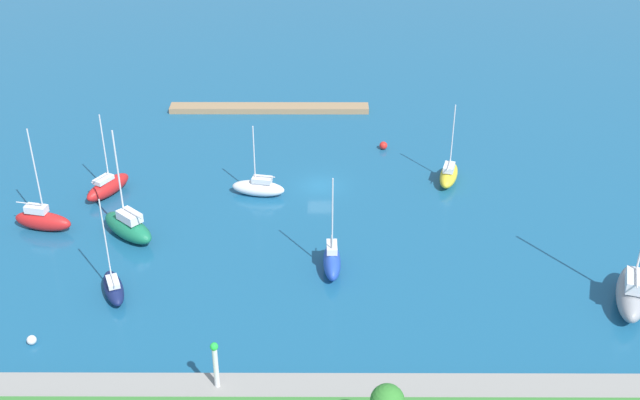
# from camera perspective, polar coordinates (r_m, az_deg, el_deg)

# --- Properties ---
(water) EXTENTS (160.00, 160.00, 0.00)m
(water) POSITION_cam_1_polar(r_m,az_deg,el_deg) (79.96, 0.01, 1.03)
(water) COLOR #19567F
(water) RESTS_ON ground
(pier_dock) EXTENTS (24.00, 2.08, 0.69)m
(pier_dock) POSITION_cam_1_polar(r_m,az_deg,el_deg) (96.75, -3.66, 6.60)
(pier_dock) COLOR #997A56
(pier_dock) RESTS_ON ground
(breakwater) EXTENTS (67.61, 2.53, 1.05)m
(breakwater) POSITION_cam_1_polar(r_m,az_deg,el_deg) (55.53, -0.07, -13.61)
(breakwater) COLOR gray
(breakwater) RESTS_ON ground
(harbor_beacon) EXTENTS (0.56, 0.56, 3.73)m
(harbor_beacon) POSITION_cam_1_polar(r_m,az_deg,el_deg) (54.18, -7.53, -11.44)
(harbor_beacon) COLOR silver
(harbor_beacon) RESTS_ON breakwater
(sailboat_red_outer_mooring) EXTENTS (5.74, 2.78, 10.20)m
(sailboat_red_outer_mooring) POSITION_cam_1_polar(r_m,az_deg,el_deg) (76.66, -19.33, -1.35)
(sailboat_red_outer_mooring) COLOR red
(sailboat_red_outer_mooring) RESTS_ON water
(sailboat_navy_far_south) EXTENTS (3.17, 4.97, 8.86)m
(sailboat_navy_far_south) POSITION_cam_1_polar(r_m,az_deg,el_deg) (66.33, -14.63, -6.09)
(sailboat_navy_far_south) COLOR #141E4C
(sailboat_navy_far_south) RESTS_ON water
(sailboat_white_near_pier) EXTENTS (5.51, 2.75, 7.45)m
(sailboat_white_near_pier) POSITION_cam_1_polar(r_m,az_deg,el_deg) (78.17, -4.45, 0.91)
(sailboat_white_near_pier) COLOR white
(sailboat_white_near_pier) RESTS_ON water
(sailboat_blue_mid_basin) EXTENTS (1.55, 4.94, 9.08)m
(sailboat_blue_mid_basin) POSITION_cam_1_polar(r_m,az_deg,el_deg) (66.83, 0.87, -4.38)
(sailboat_blue_mid_basin) COLOR #2347B2
(sailboat_blue_mid_basin) RESTS_ON water
(sailboat_green_far_north) EXTENTS (6.15, 5.91, 10.52)m
(sailboat_green_far_north) POSITION_cam_1_polar(r_m,az_deg,el_deg) (73.22, -13.64, -1.86)
(sailboat_green_far_north) COLOR #19724C
(sailboat_green_far_north) RESTS_ON water
(sailboat_yellow_inner_mooring) EXTENTS (3.01, 5.29, 8.38)m
(sailboat_yellow_inner_mooring) POSITION_cam_1_polar(r_m,az_deg,el_deg) (81.26, 9.24, 1.84)
(sailboat_yellow_inner_mooring) COLOR yellow
(sailboat_yellow_inner_mooring) RESTS_ON water
(sailboat_gray_lone_north) EXTENTS (4.45, 7.62, 13.17)m
(sailboat_gray_lone_north) POSITION_cam_1_polar(r_m,az_deg,el_deg) (67.51, 21.50, -6.16)
(sailboat_gray_lone_north) COLOR gray
(sailboat_gray_lone_north) RESTS_ON water
(sailboat_red_along_channel) EXTENTS (4.26, 5.67, 8.52)m
(sailboat_red_along_channel) POSITION_cam_1_polar(r_m,az_deg,el_deg) (80.65, -15.01, 0.95)
(sailboat_red_along_channel) COLOR red
(sailboat_red_along_channel) RESTS_ON water
(mooring_buoy_red) EXTENTS (0.87, 0.87, 0.87)m
(mooring_buoy_red) POSITION_cam_1_polar(r_m,az_deg,el_deg) (87.39, 4.58, 3.93)
(mooring_buoy_red) COLOR red
(mooring_buoy_red) RESTS_ON water
(mooring_buoy_white) EXTENTS (0.73, 0.73, 0.73)m
(mooring_buoy_white) POSITION_cam_1_polar(r_m,az_deg,el_deg) (63.51, -20.03, -9.44)
(mooring_buoy_white) COLOR white
(mooring_buoy_white) RESTS_ON water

